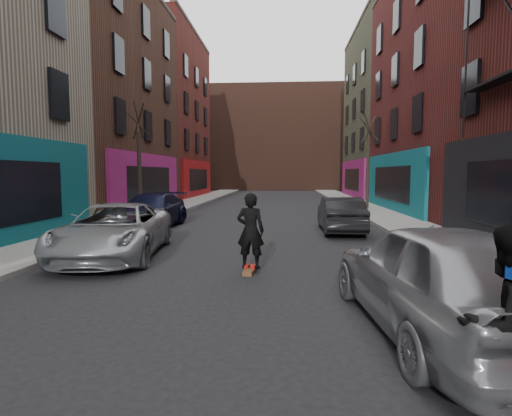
# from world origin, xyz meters

# --- Properties ---
(sidewalk_left) EXTENTS (2.50, 84.00, 0.13)m
(sidewalk_left) POSITION_xyz_m (-6.25, 30.00, 0.07)
(sidewalk_left) COLOR gray
(sidewalk_left) RESTS_ON ground
(sidewalk_right) EXTENTS (2.50, 84.00, 0.13)m
(sidewalk_right) POSITION_xyz_m (6.25, 30.00, 0.07)
(sidewalk_right) COLOR gray
(sidewalk_right) RESTS_ON ground
(building_far) EXTENTS (40.00, 10.00, 14.00)m
(building_far) POSITION_xyz_m (0.00, 56.00, 7.00)
(building_far) COLOR #47281E
(building_far) RESTS_ON ground
(tree_left_far) EXTENTS (2.00, 2.00, 6.50)m
(tree_left_far) POSITION_xyz_m (-6.20, 18.00, 3.38)
(tree_left_far) COLOR black
(tree_left_far) RESTS_ON sidewalk_left
(tree_right_far) EXTENTS (2.00, 2.00, 6.80)m
(tree_right_far) POSITION_xyz_m (6.20, 24.00, 3.53)
(tree_right_far) COLOR black
(tree_right_far) RESTS_ON sidewalk_right
(parked_left_far) EXTENTS (3.09, 5.55, 1.47)m
(parked_left_far) POSITION_xyz_m (-3.67, 9.16, 0.73)
(parked_left_far) COLOR #9CA0A4
(parked_left_far) RESTS_ON ground
(parked_left_end) EXTENTS (2.17, 5.09, 1.46)m
(parked_left_end) POSITION_xyz_m (-4.60, 14.96, 0.73)
(parked_left_end) COLOR black
(parked_left_end) RESTS_ON ground
(parked_right_far) EXTENTS (2.43, 5.08, 1.67)m
(parked_right_far) POSITION_xyz_m (3.20, 4.29, 0.84)
(parked_right_far) COLOR #999BA2
(parked_right_far) RESTS_ON ground
(parked_right_end) EXTENTS (1.47, 4.21, 1.39)m
(parked_right_end) POSITION_xyz_m (3.20, 14.32, 0.69)
(parked_right_end) COLOR black
(parked_right_end) RESTS_ON ground
(skateboard) EXTENTS (0.31, 0.82, 0.10)m
(skateboard) POSITION_xyz_m (0.22, 7.68, 0.05)
(skateboard) COLOR brown
(skateboard) RESTS_ON ground
(skateboarder) EXTENTS (0.69, 0.50, 1.77)m
(skateboarder) POSITION_xyz_m (0.22, 7.68, 0.98)
(skateboarder) COLOR black
(skateboarder) RESTS_ON skateboard
(pedestrian) EXTENTS (1.05, 0.90, 1.87)m
(pedestrian) POSITION_xyz_m (3.00, 2.17, 0.94)
(pedestrian) COLOR black
(pedestrian) RESTS_ON ground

